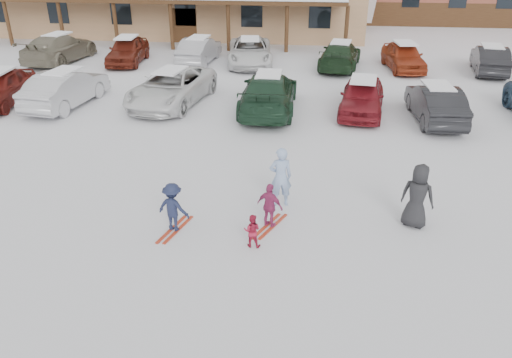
# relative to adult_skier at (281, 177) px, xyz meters

# --- Properties ---
(ground) EXTENTS (160.00, 160.00, 0.00)m
(ground) POSITION_rel_adult_skier_xyz_m (-0.91, -1.50, -0.85)
(ground) COLOR white
(ground) RESTS_ON ground
(adult_skier) EXTENTS (0.69, 0.54, 1.69)m
(adult_skier) POSITION_rel_adult_skier_xyz_m (0.00, 0.00, 0.00)
(adult_skier) COLOR #8EA7D1
(adult_skier) RESTS_ON ground
(toddler_red) EXTENTS (0.43, 0.34, 0.85)m
(toddler_red) POSITION_rel_adult_skier_xyz_m (-0.53, -2.08, -0.42)
(toddler_red) COLOR #A81B37
(toddler_red) RESTS_ON ground
(child_navy) EXTENTS (0.94, 0.70, 1.30)m
(child_navy) POSITION_rel_adult_skier_xyz_m (-2.55, -1.59, -0.20)
(child_navy) COLOR #1A203C
(child_navy) RESTS_ON ground
(skis_child_navy) EXTENTS (0.58, 1.40, 0.03)m
(skis_child_navy) POSITION_rel_adult_skier_xyz_m (-2.55, -1.59, -0.83)
(skis_child_navy) COLOR #AA2F18
(skis_child_navy) RESTS_ON ground
(child_magenta) EXTENTS (0.77, 0.57, 1.21)m
(child_magenta) POSITION_rel_adult_skier_xyz_m (-0.18, -1.18, -0.24)
(child_magenta) COLOR #9E2E60
(child_magenta) RESTS_ON ground
(skis_child_magenta) EXTENTS (0.77, 1.35, 0.03)m
(skis_child_magenta) POSITION_rel_adult_skier_xyz_m (-0.18, -1.18, -0.83)
(skis_child_magenta) COLOR #AA2F18
(skis_child_magenta) RESTS_ON ground
(bystander_dark) EXTENTS (0.98, 0.83, 1.70)m
(bystander_dark) POSITION_rel_adult_skier_xyz_m (3.47, -0.71, 0.00)
(bystander_dark) COLOR black
(bystander_dark) RESTS_ON ground
(parked_car_0) EXTENTS (2.09, 4.44, 1.47)m
(parked_car_0) POSITION_rel_adult_skier_xyz_m (-12.54, 7.54, -0.11)
(parked_car_0) COLOR maroon
(parked_car_0) RESTS_ON ground
(parked_car_1) EXTENTS (2.21, 4.80, 1.53)m
(parked_car_1) POSITION_rel_adult_skier_xyz_m (-9.66, 7.66, -0.08)
(parked_car_1) COLOR #B3B3B7
(parked_car_1) RESTS_ON ground
(parked_car_2) EXTENTS (3.35, 5.70, 1.49)m
(parked_car_2) POSITION_rel_adult_skier_xyz_m (-5.25, 8.41, -0.10)
(parked_car_2) COLOR silver
(parked_car_2) RESTS_ON ground
(parked_car_3) EXTENTS (2.21, 5.42, 1.57)m
(parked_car_3) POSITION_rel_adult_skier_xyz_m (-1.01, 7.91, -0.06)
(parked_car_3) COLOR #1D3C28
(parked_car_3) RESTS_ON ground
(parked_car_4) EXTENTS (2.27, 4.42, 1.44)m
(parked_car_4) POSITION_rel_adult_skier_xyz_m (2.81, 8.04, -0.13)
(parked_car_4) COLOR maroon
(parked_car_4) RESTS_ON ground
(parked_car_5) EXTENTS (1.71, 4.39, 1.43)m
(parked_car_5) POSITION_rel_adult_skier_xyz_m (5.60, 7.46, -0.13)
(parked_car_5) COLOR black
(parked_car_5) RESTS_ON ground
(parked_car_7) EXTENTS (2.79, 5.60, 1.56)m
(parked_car_7) POSITION_rel_adult_skier_xyz_m (-13.64, 15.33, -0.07)
(parked_car_7) COLOR gray
(parked_car_7) RESTS_ON ground
(parked_car_8) EXTENTS (2.03, 4.42, 1.47)m
(parked_car_8) POSITION_rel_adult_skier_xyz_m (-9.65, 15.41, -0.11)
(parked_car_8) COLOR maroon
(parked_car_8) RESTS_ON ground
(parked_car_9) EXTENTS (1.87, 4.44, 1.42)m
(parked_car_9) POSITION_rel_adult_skier_xyz_m (-5.66, 15.96, -0.13)
(parked_car_9) COLOR #A1A1A5
(parked_car_9) RESTS_ON ground
(parked_car_10) EXTENTS (2.99, 5.40, 1.43)m
(parked_car_10) POSITION_rel_adult_skier_xyz_m (-2.75, 15.91, -0.13)
(parked_car_10) COLOR white
(parked_car_10) RESTS_ON ground
(parked_car_11) EXTENTS (2.69, 5.11, 1.41)m
(parked_car_11) POSITION_rel_adult_skier_xyz_m (2.22, 15.56, -0.14)
(parked_car_11) COLOR #1C351D
(parked_car_11) RESTS_ON ground
(parked_car_12) EXTENTS (2.19, 4.39, 1.44)m
(parked_car_12) POSITION_rel_adult_skier_xyz_m (5.61, 15.64, -0.13)
(parked_car_12) COLOR #A2371A
(parked_car_12) RESTS_ON ground
(parked_car_13) EXTENTS (2.16, 4.47, 1.41)m
(parked_car_13) POSITION_rel_adult_skier_xyz_m (10.01, 15.41, -0.14)
(parked_car_13) COLOR black
(parked_car_13) RESTS_ON ground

